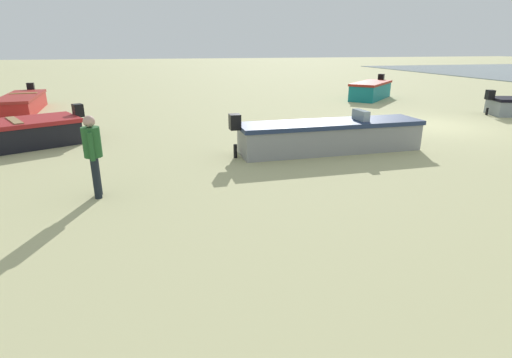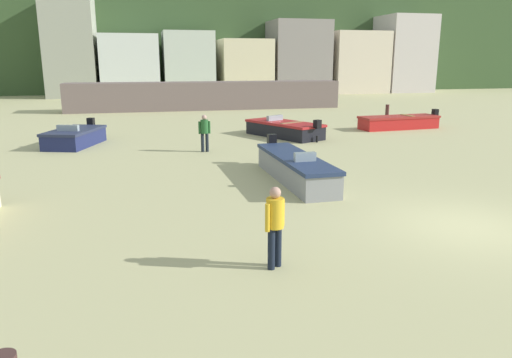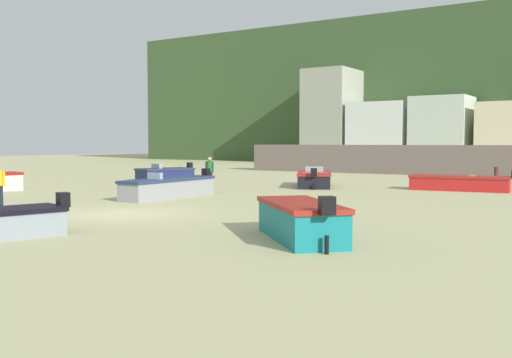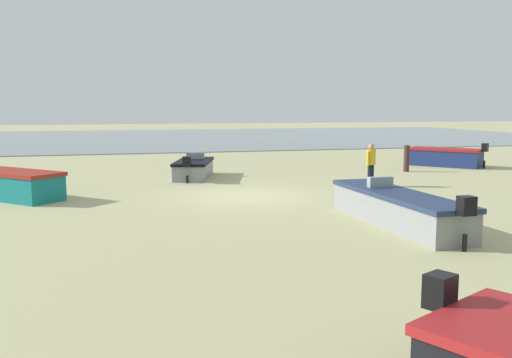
{
  "view_description": "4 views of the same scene",
  "coord_description": "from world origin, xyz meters",
  "px_view_note": "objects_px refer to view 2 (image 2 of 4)",
  "views": [
    {
      "loc": [
        -12.82,
        9.96,
        2.87
      ],
      "look_at": [
        -5.88,
        8.28,
        0.45
      ],
      "focal_mm": 27.85,
      "sensor_mm": 36.0,
      "label": 1
    },
    {
      "loc": [
        -7.52,
        -9.59,
        3.93
      ],
      "look_at": [
        -4.26,
        4.18,
        0.43
      ],
      "focal_mm": 33.92,
      "sensor_mm": 36.0,
      "label": 2
    },
    {
      "loc": [
        14.35,
        -14.37,
        2.39
      ],
      "look_at": [
        0.49,
        7.48,
        0.8
      ],
      "focal_mm": 41.74,
      "sensor_mm": 36.0,
      "label": 3
    },
    {
      "loc": [
        4.38,
        17.89,
        3.0
      ],
      "look_at": [
        0.78,
        4.26,
        1.16
      ],
      "focal_mm": 38.98,
      "sensor_mm": 36.0,
      "label": 4
    }
  ],
  "objects_px": {
    "beach_walker_foreground": "(205,130)",
    "boat_grey_6": "(295,168)",
    "boat_red_0": "(399,122)",
    "boat_navy_5": "(75,137)",
    "beach_walker_distant": "(275,221)",
    "mooring_post_mid_beach": "(387,113)",
    "boat_black_2": "(284,129)"
  },
  "relations": [
    {
      "from": "boat_red_0",
      "to": "boat_grey_6",
      "type": "distance_m",
      "value": 14.41
    },
    {
      "from": "boat_red_0",
      "to": "boat_grey_6",
      "type": "relative_size",
      "value": 0.93
    },
    {
      "from": "beach_walker_foreground",
      "to": "beach_walker_distant",
      "type": "bearing_deg",
      "value": 84.43
    },
    {
      "from": "mooring_post_mid_beach",
      "to": "beach_walker_foreground",
      "type": "bearing_deg",
      "value": -148.12
    },
    {
      "from": "boat_navy_5",
      "to": "beach_walker_distant",
      "type": "relative_size",
      "value": 2.37
    },
    {
      "from": "boat_navy_5",
      "to": "beach_walker_foreground",
      "type": "relative_size",
      "value": 2.37
    },
    {
      "from": "boat_black_2",
      "to": "beach_walker_distant",
      "type": "bearing_deg",
      "value": -133.61
    },
    {
      "from": "boat_navy_5",
      "to": "boat_black_2",
      "type": "bearing_deg",
      "value": -159.18
    },
    {
      "from": "mooring_post_mid_beach",
      "to": "boat_navy_5",
      "type": "bearing_deg",
      "value": -164.6
    },
    {
      "from": "boat_red_0",
      "to": "boat_black_2",
      "type": "xyz_separation_m",
      "value": [
        -7.39,
        -1.37,
        0.02
      ]
    },
    {
      "from": "boat_navy_5",
      "to": "beach_walker_foreground",
      "type": "distance_m",
      "value": 6.48
    },
    {
      "from": "mooring_post_mid_beach",
      "to": "boat_red_0",
      "type": "bearing_deg",
      "value": -107.25
    },
    {
      "from": "boat_grey_6",
      "to": "mooring_post_mid_beach",
      "type": "height_order",
      "value": "boat_grey_6"
    },
    {
      "from": "boat_black_2",
      "to": "boat_navy_5",
      "type": "relative_size",
      "value": 1.23
    },
    {
      "from": "beach_walker_foreground",
      "to": "mooring_post_mid_beach",
      "type": "bearing_deg",
      "value": -152.44
    },
    {
      "from": "boat_black_2",
      "to": "beach_walker_foreground",
      "type": "height_order",
      "value": "beach_walker_foreground"
    },
    {
      "from": "boat_red_0",
      "to": "beach_walker_foreground",
      "type": "bearing_deg",
      "value": 105.94
    },
    {
      "from": "boat_navy_5",
      "to": "beach_walker_distant",
      "type": "height_order",
      "value": "beach_walker_distant"
    },
    {
      "from": "boat_black_2",
      "to": "boat_grey_6",
      "type": "relative_size",
      "value": 0.86
    },
    {
      "from": "boat_navy_5",
      "to": "boat_grey_6",
      "type": "relative_size",
      "value": 0.7
    },
    {
      "from": "boat_navy_5",
      "to": "boat_grey_6",
      "type": "xyz_separation_m",
      "value": [
        7.97,
        -8.88,
        0.03
      ]
    },
    {
      "from": "boat_grey_6",
      "to": "mooring_post_mid_beach",
      "type": "bearing_deg",
      "value": -128.95
    },
    {
      "from": "boat_grey_6",
      "to": "boat_red_0",
      "type": "bearing_deg",
      "value": -133.99
    },
    {
      "from": "boat_black_2",
      "to": "boat_grey_6",
      "type": "xyz_separation_m",
      "value": [
        -2.38,
        -9.22,
        0.03
      ]
    },
    {
      "from": "boat_red_0",
      "to": "beach_walker_foreground",
      "type": "distance_m",
      "value": 12.9
    },
    {
      "from": "boat_black_2",
      "to": "beach_walker_foreground",
      "type": "distance_m",
      "value": 5.7
    },
    {
      "from": "beach_walker_foreground",
      "to": "boat_grey_6",
      "type": "bearing_deg",
      "value": 106.37
    },
    {
      "from": "boat_red_0",
      "to": "beach_walker_distant",
      "type": "height_order",
      "value": "beach_walker_distant"
    },
    {
      "from": "boat_grey_6",
      "to": "mooring_post_mid_beach",
      "type": "distance_m",
      "value": 17.76
    },
    {
      "from": "boat_grey_6",
      "to": "boat_black_2",
      "type": "bearing_deg",
      "value": -105.78
    },
    {
      "from": "boat_red_0",
      "to": "mooring_post_mid_beach",
      "type": "xyz_separation_m",
      "value": [
        1.08,
        3.47,
        0.16
      ]
    },
    {
      "from": "beach_walker_distant",
      "to": "boat_navy_5",
      "type": "bearing_deg",
      "value": 74.93
    }
  ]
}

